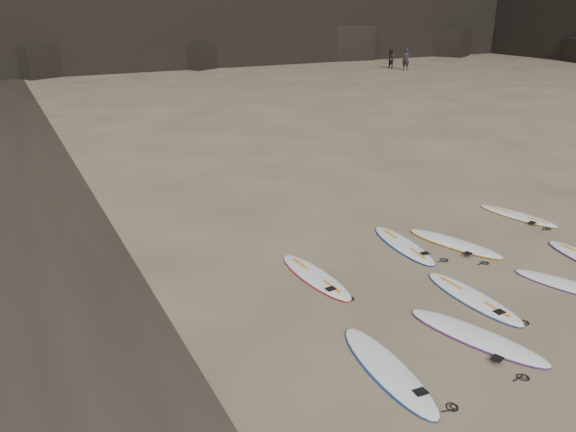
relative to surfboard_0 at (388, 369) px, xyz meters
name	(u,v)px	position (x,y,z in m)	size (l,w,h in m)	color
ground	(518,294)	(4.16, 0.90, -0.05)	(240.00, 240.00, 0.00)	#897559
surfboard_0	(388,369)	(0.00, 0.00, 0.00)	(0.67, 2.77, 0.10)	white
surfboard_1	(476,336)	(2.09, 0.05, 0.00)	(0.67, 2.77, 0.10)	white
surfboard_2	(473,297)	(3.12, 1.18, 0.00)	(0.63, 2.63, 0.09)	white
surfboard_3	(569,285)	(5.41, 0.59, -0.01)	(0.57, 2.38, 0.09)	white
surfboard_5	(315,276)	(0.64, 3.58, 0.00)	(0.64, 2.65, 0.10)	white
surfboard_6	(403,245)	(3.55, 4.06, 0.00)	(0.64, 2.65, 0.10)	white
surfboard_7	(454,243)	(4.80, 3.54, 0.00)	(0.64, 2.65, 0.10)	white
surfboard_8	(517,215)	(7.88, 4.22, -0.01)	(0.58, 2.41, 0.09)	white
person_a	(406,59)	(28.79, 35.65, 0.92)	(0.70, 0.46, 1.93)	black
person_b	(391,59)	(28.23, 37.19, 0.84)	(0.87, 0.67, 1.78)	black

